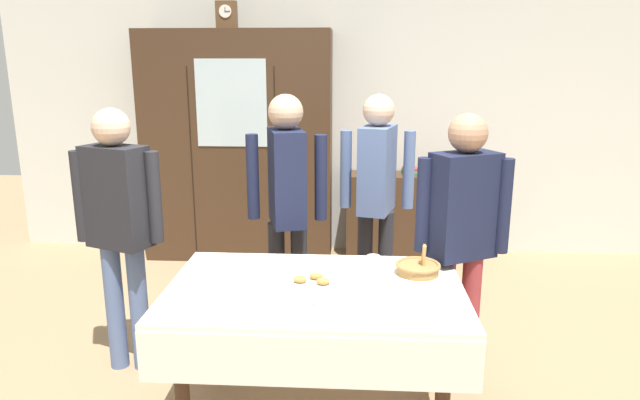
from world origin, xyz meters
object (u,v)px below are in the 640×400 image
object	(u,v)px
book_stack	(411,171)
spoon_near_left	(247,291)
tea_cup_back_edge	(374,262)
tea_cup_mid_left	(209,306)
spoon_mid_left	(304,266)
person_behind_table_left	(462,226)
person_near_right_end	(119,216)
dining_table	(315,310)
tea_cup_near_left	(323,303)
tea_cup_front_edge	(221,271)
bread_basket	(418,268)
person_behind_table_right	(377,186)
pastry_plate	(312,283)
person_beside_shelf	(287,195)
wall_cabinet	(238,147)
bookshelf_low	(409,216)
mantel_clock	(227,15)

from	to	relation	value
book_stack	spoon_near_left	xyz separation A→B (m)	(-1.06, -2.69, -0.09)
tea_cup_back_edge	tea_cup_mid_left	bearing A→B (deg)	-141.12
spoon_mid_left	person_behind_table_left	world-z (taller)	person_behind_table_left
tea_cup_back_edge	person_near_right_end	size ratio (longest dim) A/B	0.08
dining_table	book_stack	xyz separation A→B (m)	(0.72, 2.64, 0.20)
tea_cup_near_left	spoon_mid_left	bearing A→B (deg)	103.92
tea_cup_front_edge	bread_basket	world-z (taller)	bread_basket
book_stack	person_behind_table_right	size ratio (longest dim) A/B	0.14
bread_basket	pastry_plate	xyz separation A→B (m)	(-0.55, -0.19, -0.02)
spoon_near_left	person_behind_table_left	xyz separation A→B (m)	(1.13, 0.49, 0.21)
tea_cup_mid_left	person_beside_shelf	bearing A→B (deg)	79.81
person_beside_shelf	pastry_plate	bearing A→B (deg)	-75.44
tea_cup_mid_left	spoon_mid_left	xyz separation A→B (m)	(0.38, 0.60, -0.02)
person_behind_table_right	spoon_mid_left	bearing A→B (deg)	-113.98
bread_basket	wall_cabinet	bearing A→B (deg)	121.43
pastry_plate	spoon_mid_left	distance (m)	0.28
bread_basket	pastry_plate	distance (m)	0.59
tea_cup_mid_left	person_beside_shelf	xyz separation A→B (m)	(0.22, 1.20, 0.23)
tea_cup_mid_left	person_behind_table_left	bearing A→B (deg)	29.97
tea_cup_near_left	spoon_near_left	bearing A→B (deg)	155.79
book_stack	person_beside_shelf	xyz separation A→B (m)	(-0.97, -1.72, 0.17)
tea_cup_front_edge	bread_basket	size ratio (longest dim) A/B	0.54
bookshelf_low	person_beside_shelf	xyz separation A→B (m)	(-0.97, -1.72, 0.60)
bread_basket	person_behind_table_right	size ratio (longest dim) A/B	0.15
dining_table	bread_basket	size ratio (longest dim) A/B	6.22
bread_basket	tea_cup_front_edge	bearing A→B (deg)	-174.98
pastry_plate	wall_cabinet	bearing A→B (deg)	109.15
dining_table	spoon_near_left	size ratio (longest dim) A/B	12.54
person_beside_shelf	person_near_right_end	bearing A→B (deg)	-155.10
bookshelf_low	person_behind_table_right	xyz separation A→B (m)	(-0.37, -1.35, 0.59)
person_behind_table_right	bread_basket	bearing A→B (deg)	-80.00
book_stack	spoon_mid_left	xyz separation A→B (m)	(-0.81, -2.32, -0.09)
bread_basket	person_near_right_end	distance (m)	1.75
pastry_plate	person_near_right_end	xyz separation A→B (m)	(-1.17, 0.44, 0.21)
book_stack	tea_cup_front_edge	world-z (taller)	book_stack
spoon_near_left	person_behind_table_left	size ratio (longest dim) A/B	0.07
pastry_plate	spoon_mid_left	xyz separation A→B (m)	(-0.06, 0.27, -0.01)
tea_cup_mid_left	person_beside_shelf	distance (m)	1.25
tea_cup_mid_left	spoon_mid_left	distance (m)	0.71
dining_table	tea_cup_back_edge	size ratio (longest dim) A/B	11.48
dining_table	person_beside_shelf	bearing A→B (deg)	104.87
spoon_near_left	person_beside_shelf	world-z (taller)	person_beside_shelf
tea_cup_near_left	person_near_right_end	size ratio (longest dim) A/B	0.08
dining_table	pastry_plate	bearing A→B (deg)	110.46
person_behind_table_right	person_near_right_end	world-z (taller)	person_behind_table_right
tea_cup_back_edge	spoon_mid_left	world-z (taller)	tea_cup_back_edge
dining_table	pastry_plate	distance (m)	0.13
tea_cup_mid_left	dining_table	bearing A→B (deg)	31.63
tea_cup_back_edge	tea_cup_near_left	size ratio (longest dim) A/B	1.00
mantel_clock	person_behind_table_right	bearing A→B (deg)	-44.74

